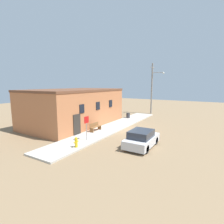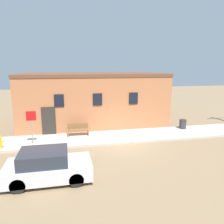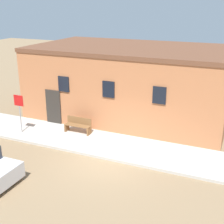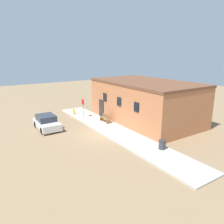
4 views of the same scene
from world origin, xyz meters
name	(u,v)px [view 1 (image 1 of 4)]	position (x,y,z in m)	size (l,w,h in m)	color
ground_plane	(124,129)	(0.00, 0.00, 0.00)	(80.00, 80.00, 0.00)	#846B4C
sidewalk	(114,127)	(0.00, 1.44, 0.07)	(21.06, 2.89, 0.14)	#B2ADA3
brick_building	(75,107)	(-1.18, 6.41, 2.26)	(12.23, 7.18, 4.52)	#B26B42
fire_hydrant	(76,142)	(-7.57, 0.48, 0.56)	(0.48, 0.23, 0.84)	gold
stop_sign	(87,124)	(-5.72, 0.90, 1.65)	(0.61, 0.06, 2.18)	gray
bench	(95,127)	(-2.74, 2.14, 0.57)	(1.52, 0.44, 0.87)	brown
trash_bin	(128,115)	(5.69, 2.24, 0.51)	(0.57, 0.57, 0.74)	#333338
utility_pole	(152,87)	(12.00, 0.69, 4.62)	(1.80, 2.17, 8.61)	gray
parked_car	(142,139)	(-4.43, -3.83, 0.68)	(3.81, 1.88, 1.42)	black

